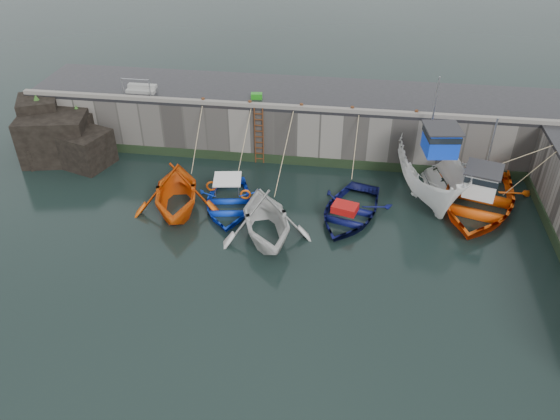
# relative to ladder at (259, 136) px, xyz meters

# --- Properties ---
(ground) EXTENTS (120.00, 120.00, 0.00)m
(ground) POSITION_rel_ladder_xyz_m (2.00, -9.91, -1.59)
(ground) COLOR black
(ground) RESTS_ON ground
(quay_back) EXTENTS (30.00, 5.00, 3.00)m
(quay_back) POSITION_rel_ladder_xyz_m (2.00, 2.59, -0.09)
(quay_back) COLOR slate
(quay_back) RESTS_ON ground
(road_back) EXTENTS (30.00, 5.00, 0.16)m
(road_back) POSITION_rel_ladder_xyz_m (2.00, 2.59, 1.49)
(road_back) COLOR black
(road_back) RESTS_ON quay_back
(kerb_back) EXTENTS (30.00, 0.30, 0.20)m
(kerb_back) POSITION_rel_ladder_xyz_m (2.00, 0.24, 1.67)
(kerb_back) COLOR slate
(kerb_back) RESTS_ON road_back
(algae_back) EXTENTS (30.00, 0.08, 0.50)m
(algae_back) POSITION_rel_ladder_xyz_m (2.00, 0.05, -1.34)
(algae_back) COLOR black
(algae_back) RESTS_ON ground
(rock_outcrop) EXTENTS (5.85, 4.24, 3.41)m
(rock_outcrop) POSITION_rel_ladder_xyz_m (-10.92, -0.80, -0.33)
(rock_outcrop) COLOR black
(rock_outcrop) RESTS_ON ground
(ladder) EXTENTS (0.51, 0.08, 3.20)m
(ladder) POSITION_rel_ladder_xyz_m (0.00, 0.00, 0.00)
(ladder) COLOR #3F1E0F
(ladder) RESTS_ON ground
(boat_near_white) EXTENTS (5.33, 5.83, 2.62)m
(boat_near_white) POSITION_rel_ladder_xyz_m (-3.08, -5.05, -1.59)
(boat_near_white) COLOR #E1530B
(boat_near_white) RESTS_ON ground
(boat_near_white_rope) EXTENTS (0.04, 3.70, 3.10)m
(boat_near_white_rope) POSITION_rel_ladder_xyz_m (-3.08, -1.23, -1.59)
(boat_near_white_rope) COLOR tan
(boat_near_white_rope) RESTS_ON ground
(boat_near_blue) EXTENTS (4.00, 5.09, 0.96)m
(boat_near_blue) POSITION_rel_ladder_xyz_m (-0.75, -4.49, -1.59)
(boat_near_blue) COLOR #0D37D0
(boat_near_blue) RESTS_ON ground
(boat_near_blue_rope) EXTENTS (0.04, 3.33, 3.10)m
(boat_near_blue_rope) POSITION_rel_ladder_xyz_m (-0.75, -0.95, -1.59)
(boat_near_blue_rope) COLOR tan
(boat_near_blue_rope) RESTS_ON ground
(boat_near_blacktrim) EXTENTS (5.59, 6.00, 2.57)m
(boat_near_blacktrim) POSITION_rel_ladder_xyz_m (1.45, -6.60, -1.59)
(boat_near_blacktrim) COLOR silver
(boat_near_blacktrim) RESTS_ON ground
(boat_near_blacktrim_rope) EXTENTS (0.04, 4.93, 3.10)m
(boat_near_blacktrim_rope) POSITION_rel_ladder_xyz_m (1.45, -2.01, -1.59)
(boat_near_blacktrim_rope) COLOR tan
(boat_near_blacktrim_rope) RESTS_ON ground
(boat_near_navy) EXTENTS (4.79, 5.77, 1.03)m
(boat_near_navy) POSITION_rel_ladder_xyz_m (5.05, -4.42, -1.59)
(boat_near_navy) COLOR #0B0E44
(boat_near_navy) RESTS_ON ground
(boat_near_navy_rope) EXTENTS (0.04, 3.28, 3.10)m
(boat_near_navy_rope) POSITION_rel_ladder_xyz_m (5.05, -0.92, -1.59)
(boat_near_navy_rope) COLOR tan
(boat_near_navy_rope) RESTS_ON ground
(boat_far_white) EXTENTS (3.85, 7.80, 5.89)m
(boat_far_white) POSITION_rel_ladder_xyz_m (8.88, -1.77, -0.38)
(boat_far_white) COLOR white
(boat_far_white) RESTS_ON ground
(boat_far_orange) EXTENTS (6.70, 8.04, 4.43)m
(boat_far_orange) POSITION_rel_ladder_xyz_m (11.10, -2.74, -1.13)
(boat_far_orange) COLOR #F8560D
(boat_far_orange) RESTS_ON ground
(fish_crate) EXTENTS (0.63, 0.42, 0.30)m
(fish_crate) POSITION_rel_ladder_xyz_m (-0.32, 1.31, 1.72)
(fish_crate) COLOR #1F8518
(fish_crate) RESTS_ON road_back
(railing) EXTENTS (1.60, 1.05, 1.00)m
(railing) POSITION_rel_ladder_xyz_m (-6.75, 1.33, 1.77)
(railing) COLOR #A5A8AD
(railing) RESTS_ON road_back
(bollard_a) EXTENTS (0.18, 0.18, 0.28)m
(bollard_a) POSITION_rel_ladder_xyz_m (-3.00, 0.34, 1.71)
(bollard_a) COLOR #3F1E0F
(bollard_a) RESTS_ON road_back
(bollard_b) EXTENTS (0.18, 0.18, 0.28)m
(bollard_b) POSITION_rel_ladder_xyz_m (-0.50, 0.34, 1.71)
(bollard_b) COLOR #3F1E0F
(bollard_b) RESTS_ON road_back
(bollard_c) EXTENTS (0.18, 0.18, 0.28)m
(bollard_c) POSITION_rel_ladder_xyz_m (2.20, 0.34, 1.71)
(bollard_c) COLOR #3F1E0F
(bollard_c) RESTS_ON road_back
(bollard_d) EXTENTS (0.18, 0.18, 0.28)m
(bollard_d) POSITION_rel_ladder_xyz_m (4.80, 0.34, 1.71)
(bollard_d) COLOR #3F1E0F
(bollard_d) RESTS_ON road_back
(bollard_e) EXTENTS (0.18, 0.18, 0.28)m
(bollard_e) POSITION_rel_ladder_xyz_m (8.00, 0.34, 1.71)
(bollard_e) COLOR #3F1E0F
(bollard_e) RESTS_ON road_back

